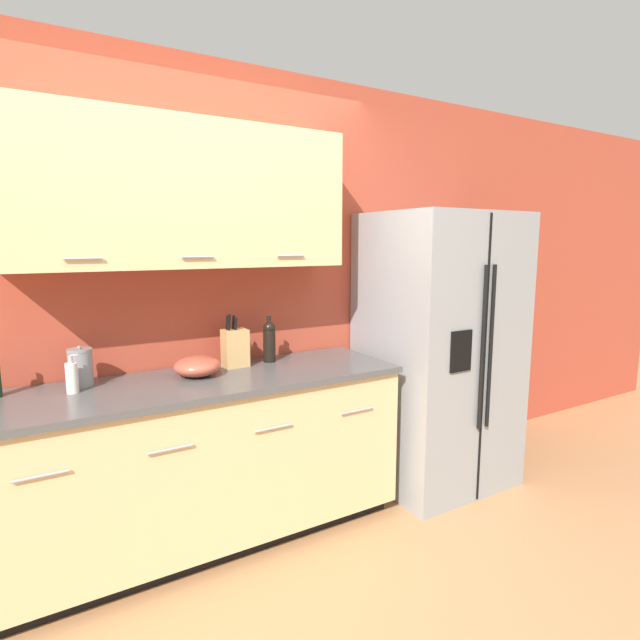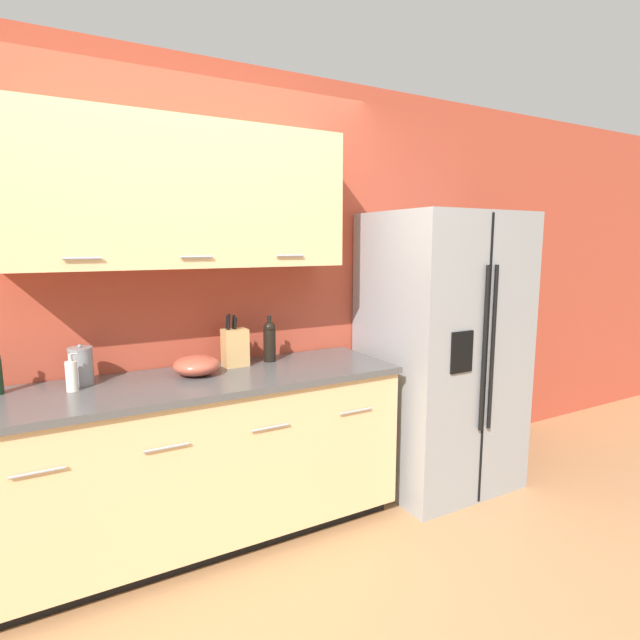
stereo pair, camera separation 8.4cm
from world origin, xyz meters
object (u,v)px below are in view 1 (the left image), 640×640
refrigerator (438,350)px  steel_canister (81,367)px  knife_block (235,348)px  wine_bottle (269,341)px  soap_dispenser (72,377)px  mixing_bowl (197,366)px

refrigerator → steel_canister: (-2.12, 0.25, 0.11)m
refrigerator → knife_block: size_ratio=5.86×
refrigerator → steel_canister: size_ratio=8.94×
wine_bottle → knife_block: bearing=-177.4°
soap_dispenser → mixing_bowl: size_ratio=0.75×
steel_canister → knife_block: bearing=-1.6°
knife_block → wine_bottle: size_ratio=1.13×
refrigerator → wine_bottle: size_ratio=6.60×
mixing_bowl → knife_block: bearing=20.3°
steel_canister → mixing_bowl: (0.54, -0.11, -0.04)m
steel_canister → refrigerator: bearing=-6.7°
soap_dispenser → steel_canister: 0.12m
refrigerator → mixing_bowl: size_ratio=7.39×
wine_bottle → mixing_bowl: wine_bottle is taller
steel_canister → wine_bottle: bearing=-0.7°
refrigerator → wine_bottle: 1.15m
refrigerator → mixing_bowl: bearing=175.1°
knife_block → steel_canister: bearing=178.4°
wine_bottle → soap_dispenser: 1.06m
soap_dispenser → steel_canister: (0.05, 0.11, 0.02)m
knife_block → steel_canister: knife_block is taller
knife_block → mixing_bowl: bearing=-159.7°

